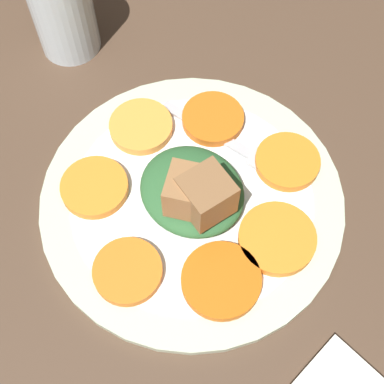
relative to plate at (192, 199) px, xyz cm
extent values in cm
cube|color=#4C3828|center=(0.00, 0.00, -1.52)|extent=(120.00, 120.00, 2.00)
cylinder|color=beige|center=(0.00, 0.00, -0.02)|extent=(30.84, 30.84, 1.00)
cylinder|color=white|center=(0.00, 0.00, 0.03)|extent=(24.68, 24.68, 1.00)
cylinder|color=orange|center=(-1.53, 9.97, 1.10)|extent=(6.54, 6.54, 1.04)
cylinder|color=#D45E12|center=(-8.28, 4.42, 1.10)|extent=(7.48, 7.48, 1.04)
cylinder|color=orange|center=(-9.16, -2.43, 1.10)|extent=(7.50, 7.50, 1.04)
cylinder|color=orange|center=(-4.24, -9.72, 1.10)|extent=(6.72, 6.72, 1.04)
cylinder|color=orange|center=(4.98, -8.14, 1.10)|extent=(6.72, 6.72, 1.04)
cylinder|color=#F99438|center=(9.72, -1.91, 1.10)|extent=(6.82, 6.82, 1.04)
cylinder|color=orange|center=(7.51, 6.42, 1.10)|extent=(6.84, 6.84, 1.04)
ellipsoid|color=#2D6033|center=(0.00, 0.00, 1.92)|extent=(10.87, 9.78, 2.68)
cube|color=olive|center=(-1.18, 1.56, 5.29)|extent=(5.60, 5.60, 4.07)
cube|color=#9E754C|center=(-2.14, 0.39, 4.94)|extent=(3.98, 3.98, 3.37)
cube|color=brown|center=(-2.60, 0.73, 5.39)|extent=(4.98, 4.98, 4.26)
cube|color=#B2B2B7|center=(4.68, -6.80, 0.78)|extent=(11.33, 3.02, 0.40)
cube|color=#B2B2B7|center=(-1.57, -7.88, 0.78)|extent=(1.75, 2.51, 0.40)
cube|color=#B2B2B7|center=(-4.27, -9.37, 0.78)|extent=(4.44, 1.07, 0.40)
cube|color=#B2B2B7|center=(-4.38, -8.71, 0.78)|extent=(4.44, 1.07, 0.40)
cube|color=#B2B2B7|center=(-4.50, -8.05, 0.78)|extent=(4.44, 1.07, 0.40)
cube|color=#B2B2B7|center=(-4.61, -7.40, 0.78)|extent=(4.44, 1.07, 0.40)
cylinder|color=silver|center=(25.54, -4.75, 5.49)|extent=(7.05, 7.05, 12.01)
camera|label=1|loc=(-17.66, 17.51, 48.49)|focal=50.00mm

